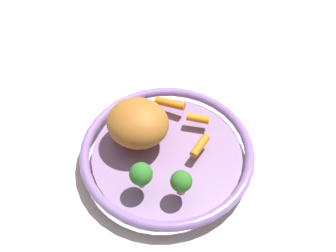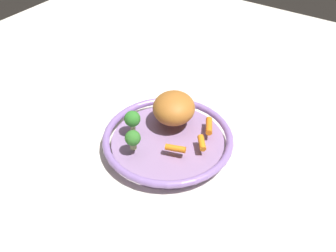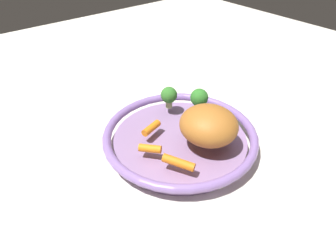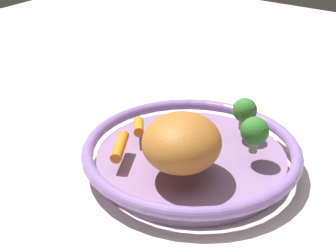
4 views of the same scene
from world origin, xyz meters
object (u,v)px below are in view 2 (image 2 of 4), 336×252
object	(u,v)px
serving_bowl	(168,140)
broccoli_floret_small	(132,119)
baby_carrot_back	(202,143)
roast_chicken_piece	(174,108)
baby_carrot_near_rim	(209,126)
broccoli_floret_edge	(133,139)
baby_carrot_right	(175,148)

from	to	relation	value
serving_bowl	broccoli_floret_small	xyz separation A→B (m)	(-0.03, 0.09, 0.06)
baby_carrot_back	broccoli_floret_small	xyz separation A→B (m)	(-0.05, 0.18, 0.03)
roast_chicken_piece	baby_carrot_near_rim	bearing A→B (deg)	-78.24
broccoli_floret_edge	serving_bowl	bearing A→B (deg)	-25.03
roast_chicken_piece	baby_carrot_right	bearing A→B (deg)	-144.49
baby_carrot_near_rim	broccoli_floret_small	xyz separation A→B (m)	(-0.12, 0.16, 0.03)
baby_carrot_near_rim	broccoli_floret_small	size ratio (longest dim) A/B	1.11
baby_carrot_near_rim	broccoli_floret_edge	size ratio (longest dim) A/B	1.17
serving_bowl	broccoli_floret_small	bearing A→B (deg)	111.09
roast_chicken_piece	serving_bowl	bearing A→B (deg)	-159.92
roast_chicken_piece	baby_carrot_right	distance (m)	0.13
roast_chicken_piece	broccoli_floret_small	distance (m)	0.12
baby_carrot_near_rim	broccoli_floret_small	world-z (taller)	broccoli_floret_small
roast_chicken_piece	broccoli_floret_small	bearing A→B (deg)	145.44
serving_bowl	broccoli_floret_small	distance (m)	0.11
baby_carrot_right	broccoli_floret_edge	distance (m)	0.11
serving_bowl	baby_carrot_right	world-z (taller)	baby_carrot_right
baby_carrot_back	broccoli_floret_small	bearing A→B (deg)	105.02
roast_chicken_piece	baby_carrot_near_rim	size ratio (longest dim) A/B	1.92
serving_bowl	baby_carrot_near_rim	size ratio (longest dim) A/B	5.41
baby_carrot_right	serving_bowl	bearing A→B (deg)	51.45
baby_carrot_right	broccoli_floret_edge	xyz separation A→B (m)	(-0.05, 0.09, 0.02)
roast_chicken_piece	broccoli_floret_edge	distance (m)	0.15
baby_carrot_right	broccoli_floret_small	world-z (taller)	broccoli_floret_small
broccoli_floret_small	baby_carrot_right	bearing A→B (deg)	-92.28
serving_bowl	roast_chicken_piece	distance (m)	0.09
serving_bowl	baby_carrot_near_rim	bearing A→B (deg)	-42.81
roast_chicken_piece	baby_carrot_back	bearing A→B (deg)	-112.07
baby_carrot_near_rim	baby_carrot_right	bearing A→B (deg)	167.78
broccoli_floret_edge	broccoli_floret_small	xyz separation A→B (m)	(0.06, 0.05, 0.00)
baby_carrot_right	baby_carrot_near_rim	bearing A→B (deg)	-12.22
broccoli_floret_edge	broccoli_floret_small	size ratio (longest dim) A/B	0.95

